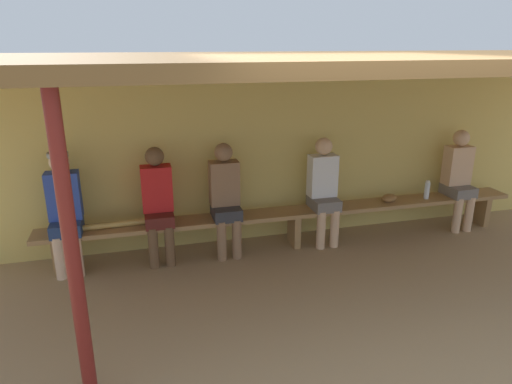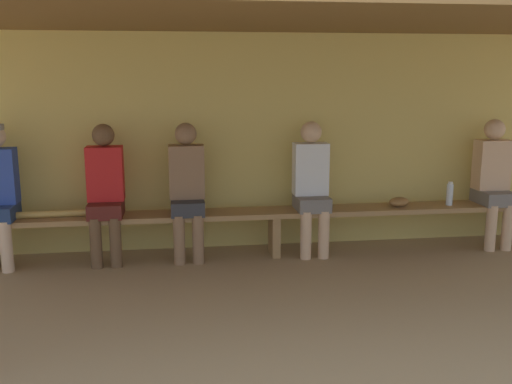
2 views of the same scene
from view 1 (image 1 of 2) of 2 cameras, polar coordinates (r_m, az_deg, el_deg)
ground_plane at (r=4.60m, az=11.29°, el=-14.22°), size 24.00×24.00×0.00m
back_wall at (r=5.90m, az=3.51°, el=5.05°), size 8.00×0.20×2.20m
dugout_roof at (r=4.53m, az=9.14°, el=15.71°), size 8.00×2.80×0.12m
support_post at (r=3.23m, az=-21.74°, el=-7.73°), size 0.10×0.10×2.20m
bench at (r=5.70m, az=4.79°, el=-2.96°), size 6.00×0.36×0.46m
player_in_blue at (r=5.34m, az=-22.64°, el=-1.74°), size 0.34×0.42×1.34m
player_rightmost at (r=5.72m, az=8.39°, el=0.62°), size 0.34×0.42×1.34m
player_near_post at (r=5.37m, az=-3.82°, el=-0.40°), size 0.34×0.42×1.34m
player_in_red at (r=5.29m, az=-12.07°, el=-1.08°), size 0.34×0.42×1.34m
player_leftmost at (r=6.71m, az=23.85°, el=1.86°), size 0.34×0.42×1.34m
water_bottle_green at (r=6.45m, az=20.43°, el=0.24°), size 0.07×0.07×0.25m
baseball_glove_worn at (r=6.20m, az=16.18°, el=-0.72°), size 0.29×0.27×0.09m
baseball_bat at (r=5.37m, az=-16.61°, el=-3.85°), size 0.83×0.11×0.07m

